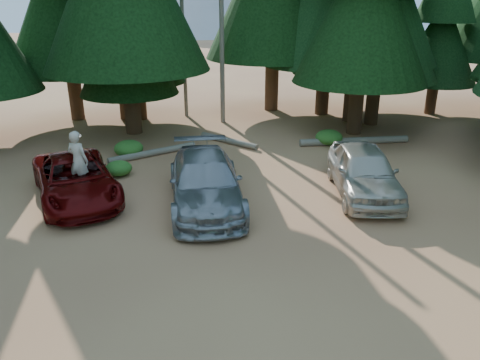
{
  "coord_description": "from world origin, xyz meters",
  "views": [
    {
      "loc": [
        -0.32,
        -10.25,
        6.45
      ],
      "look_at": [
        0.76,
        2.76,
        1.25
      ],
      "focal_mm": 35.0,
      "sensor_mm": 36.0,
      "label": 1
    }
  ],
  "objects_px": {
    "log_left": "(153,153)",
    "log_right": "(354,141)",
    "log_mid": "(229,141)",
    "silver_minivan_center": "(205,182)",
    "frisbee_player": "(78,160)",
    "red_pickup": "(76,179)",
    "silver_minivan_right": "(364,171)"
  },
  "relations": [
    {
      "from": "log_mid",
      "to": "silver_minivan_center",
      "type": "bearing_deg",
      "value": -56.47
    },
    {
      "from": "red_pickup",
      "to": "silver_minivan_center",
      "type": "bearing_deg",
      "value": -32.35
    },
    {
      "from": "silver_minivan_right",
      "to": "log_mid",
      "type": "distance_m",
      "value": 7.57
    },
    {
      "from": "log_right",
      "to": "log_left",
      "type": "bearing_deg",
      "value": -176.8
    },
    {
      "from": "log_right",
      "to": "log_mid",
      "type": "bearing_deg",
      "value": 171.51
    },
    {
      "from": "frisbee_player",
      "to": "log_mid",
      "type": "height_order",
      "value": "frisbee_player"
    },
    {
      "from": "silver_minivan_right",
      "to": "log_mid",
      "type": "bearing_deg",
      "value": 129.97
    },
    {
      "from": "log_left",
      "to": "red_pickup",
      "type": "bearing_deg",
      "value": -145.92
    },
    {
      "from": "log_left",
      "to": "log_mid",
      "type": "relative_size",
      "value": 1.22
    },
    {
      "from": "log_mid",
      "to": "frisbee_player",
      "type": "bearing_deg",
      "value": -87.93
    },
    {
      "from": "silver_minivan_right",
      "to": "log_left",
      "type": "relative_size",
      "value": 1.23
    },
    {
      "from": "silver_minivan_center",
      "to": "log_right",
      "type": "relative_size",
      "value": 1.09
    },
    {
      "from": "silver_minivan_center",
      "to": "log_left",
      "type": "relative_size",
      "value": 1.4
    },
    {
      "from": "silver_minivan_center",
      "to": "silver_minivan_right",
      "type": "bearing_deg",
      "value": 1.58
    },
    {
      "from": "log_mid",
      "to": "log_right",
      "type": "bearing_deg",
      "value": 37.42
    },
    {
      "from": "log_left",
      "to": "log_right",
      "type": "distance_m",
      "value": 9.13
    },
    {
      "from": "silver_minivan_right",
      "to": "silver_minivan_center",
      "type": "bearing_deg",
      "value": -169.52
    },
    {
      "from": "log_mid",
      "to": "log_right",
      "type": "xyz_separation_m",
      "value": [
        5.75,
        -0.6,
        0.03
      ]
    },
    {
      "from": "frisbee_player",
      "to": "silver_minivan_right",
      "type": "bearing_deg",
      "value": -156.87
    },
    {
      "from": "frisbee_player",
      "to": "log_mid",
      "type": "relative_size",
      "value": 0.61
    },
    {
      "from": "red_pickup",
      "to": "frisbee_player",
      "type": "bearing_deg",
      "value": -53.88
    },
    {
      "from": "red_pickup",
      "to": "silver_minivan_right",
      "type": "bearing_deg",
      "value": -23.74
    },
    {
      "from": "silver_minivan_right",
      "to": "log_right",
      "type": "distance_m",
      "value": 5.86
    },
    {
      "from": "log_mid",
      "to": "red_pickup",
      "type": "bearing_deg",
      "value": -89.64
    },
    {
      "from": "silver_minivan_center",
      "to": "frisbee_player",
      "type": "relative_size",
      "value": 2.79
    },
    {
      "from": "red_pickup",
      "to": "frisbee_player",
      "type": "distance_m",
      "value": 0.74
    },
    {
      "from": "frisbee_player",
      "to": "log_mid",
      "type": "xyz_separation_m",
      "value": [
        5.27,
        6.0,
        -1.28
      ]
    },
    {
      "from": "log_left",
      "to": "silver_minivan_right",
      "type": "bearing_deg",
      "value": -61.66
    },
    {
      "from": "frisbee_player",
      "to": "log_mid",
      "type": "bearing_deg",
      "value": -106.76
    },
    {
      "from": "log_left",
      "to": "log_right",
      "type": "height_order",
      "value": "log_right"
    },
    {
      "from": "silver_minivan_center",
      "to": "frisbee_player",
      "type": "height_order",
      "value": "frisbee_player"
    },
    {
      "from": "frisbee_player",
      "to": "log_left",
      "type": "xyz_separation_m",
      "value": [
        1.93,
        4.49,
        -1.27
      ]
    }
  ]
}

